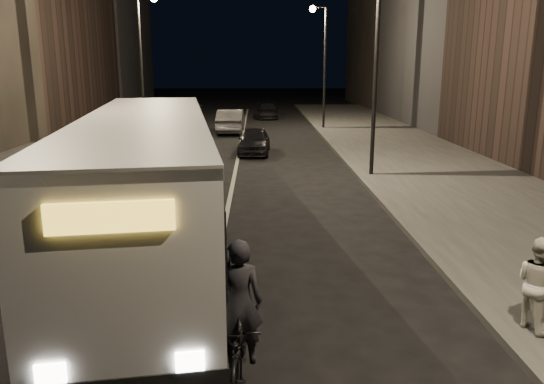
{
  "coord_description": "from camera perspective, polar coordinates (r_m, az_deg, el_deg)",
  "views": [
    {
      "loc": [
        0.98,
        -9.04,
        4.57
      ],
      "look_at": [
        1.32,
        3.52,
        1.5
      ],
      "focal_mm": 35.0,
      "sensor_mm": 36.0,
      "label": 1
    }
  ],
  "objects": [
    {
      "name": "ground",
      "position": [
        10.18,
        -7.09,
        -13.07
      ],
      "size": [
        180.0,
        180.0,
        0.0
      ],
      "primitive_type": "plane",
      "color": "black",
      "rests_on": "ground"
    },
    {
      "name": "sidewalk_right",
      "position": [
        24.65,
        16.24,
        2.68
      ],
      "size": [
        7.0,
        70.0,
        0.16
      ],
      "primitive_type": "cube",
      "color": "#333330",
      "rests_on": "ground"
    },
    {
      "name": "sidewalk_left",
      "position": [
        25.32,
        -23.55,
        2.36
      ],
      "size": [
        7.0,
        70.0,
        0.16
      ],
      "primitive_type": "cube",
      "color": "#333330",
      "rests_on": "ground"
    },
    {
      "name": "streetlight_right_mid",
      "position": [
        21.5,
        10.51,
        15.62
      ],
      "size": [
        1.2,
        0.44,
        8.12
      ],
      "color": "black",
      "rests_on": "sidewalk_right"
    },
    {
      "name": "streetlight_right_far",
      "position": [
        37.31,
        5.31,
        14.89
      ],
      "size": [
        1.2,
        0.44,
        8.12
      ],
      "color": "black",
      "rests_on": "sidewalk_right"
    },
    {
      "name": "streetlight_left_far",
      "position": [
        31.69,
        -13.51,
        14.8
      ],
      "size": [
        1.2,
        0.44,
        8.12
      ],
      "color": "black",
      "rests_on": "sidewalk_left"
    },
    {
      "name": "city_bus",
      "position": [
        12.74,
        -13.2,
        1.05
      ],
      "size": [
        4.36,
        12.86,
        3.41
      ],
      "rotation": [
        0.0,
        0.0,
        0.14
      ],
      "color": "silver",
      "rests_on": "ground"
    },
    {
      "name": "cyclist_on_bicycle",
      "position": [
        8.0,
        -3.47,
        -14.87
      ],
      "size": [
        0.79,
        1.97,
        2.23
      ],
      "rotation": [
        0.0,
        0.0,
        -0.06
      ],
      "color": "black",
      "rests_on": "ground"
    },
    {
      "name": "pedestrian_woman",
      "position": [
        10.06,
        26.7,
        -8.8
      ],
      "size": [
        0.83,
        0.94,
        1.62
      ],
      "primitive_type": "imported",
      "rotation": [
        0.0,
        0.0,
        1.88
      ],
      "color": "beige",
      "rests_on": "sidewalk_right"
    },
    {
      "name": "car_near",
      "position": [
        27.37,
        -1.93,
        5.51
      ],
      "size": [
        1.75,
        3.96,
        1.32
      ],
      "primitive_type": "imported",
      "rotation": [
        0.0,
        0.0,
        -0.05
      ],
      "color": "black",
      "rests_on": "ground"
    },
    {
      "name": "car_mid",
      "position": [
        35.81,
        -4.45,
        7.63
      ],
      "size": [
        1.75,
        4.83,
        1.58
      ],
      "primitive_type": "imported",
      "rotation": [
        0.0,
        0.0,
        3.12
      ],
      "color": "#353537",
      "rests_on": "ground"
    },
    {
      "name": "car_far",
      "position": [
        45.37,
        -0.51,
        8.76
      ],
      "size": [
        1.79,
        4.4,
        1.28
      ],
      "primitive_type": "imported",
      "rotation": [
        0.0,
        0.0,
        -0.0
      ],
      "color": "black",
      "rests_on": "ground"
    }
  ]
}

